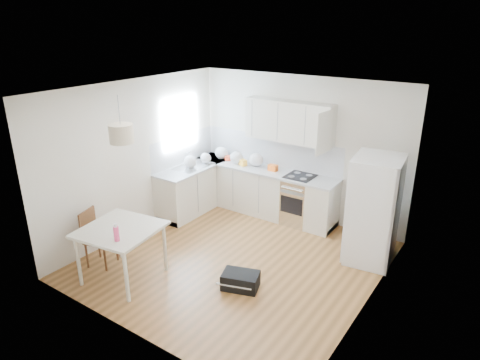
{
  "coord_description": "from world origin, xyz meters",
  "views": [
    {
      "loc": [
        3.42,
        -4.88,
        3.63
      ],
      "look_at": [
        -0.18,
        0.4,
        1.21
      ],
      "focal_mm": 32.0,
      "sensor_mm": 36.0,
      "label": 1
    }
  ],
  "objects_px": {
    "dining_chair": "(100,238)",
    "gym_bag": "(241,280)",
    "refrigerator": "(375,210)",
    "dining_table": "(121,234)"
  },
  "relations": [
    {
      "from": "dining_chair",
      "to": "gym_bag",
      "type": "height_order",
      "value": "dining_chair"
    },
    {
      "from": "dining_table",
      "to": "dining_chair",
      "type": "xyz_separation_m",
      "value": [
        -0.57,
        0.06,
        -0.27
      ]
    },
    {
      "from": "refrigerator",
      "to": "gym_bag",
      "type": "xyz_separation_m",
      "value": [
        -1.26,
        -1.85,
        -0.73
      ]
    },
    {
      "from": "refrigerator",
      "to": "dining_table",
      "type": "xyz_separation_m",
      "value": [
        -2.84,
        -2.6,
        -0.13
      ]
    },
    {
      "from": "dining_table",
      "to": "gym_bag",
      "type": "height_order",
      "value": "dining_table"
    },
    {
      "from": "dining_table",
      "to": "refrigerator",
      "type": "bearing_deg",
      "value": 34.63
    },
    {
      "from": "refrigerator",
      "to": "dining_chair",
      "type": "distance_m",
      "value": 4.27
    },
    {
      "from": "dining_table",
      "to": "dining_chair",
      "type": "height_order",
      "value": "dining_chair"
    },
    {
      "from": "gym_bag",
      "to": "dining_chair",
      "type": "bearing_deg",
      "value": 179.24
    },
    {
      "from": "dining_table",
      "to": "gym_bag",
      "type": "xyz_separation_m",
      "value": [
        1.58,
        0.75,
        -0.61
      ]
    }
  ]
}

